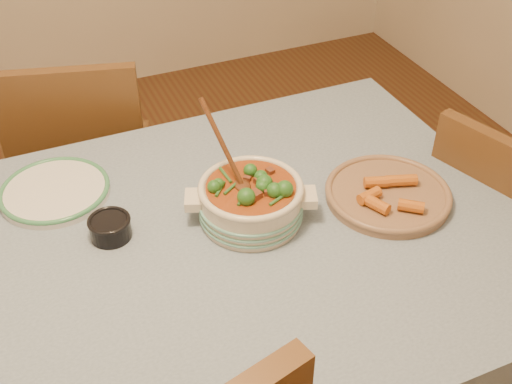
% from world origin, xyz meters
% --- Properties ---
extents(dining_table, '(1.68, 1.08, 0.76)m').
position_xyz_m(dining_table, '(0.00, 0.00, 0.66)').
color(dining_table, brown).
rests_on(dining_table, floor).
extents(stew_casserole, '(0.31, 0.31, 0.29)m').
position_xyz_m(stew_casserole, '(0.20, 0.04, 0.82)').
color(stew_casserole, beige).
rests_on(stew_casserole, dining_table).
extents(white_plate, '(0.36, 0.36, 0.02)m').
position_xyz_m(white_plate, '(-0.22, 0.32, 0.77)').
color(white_plate, silver).
rests_on(white_plate, dining_table).
extents(condiment_bowl, '(0.12, 0.12, 0.05)m').
position_xyz_m(condiment_bowl, '(-0.12, 0.11, 0.79)').
color(condiment_bowl, black).
rests_on(condiment_bowl, dining_table).
extents(fried_plate, '(0.32, 0.32, 0.05)m').
position_xyz_m(fried_plate, '(0.54, -0.02, 0.78)').
color(fried_plate, '#89664C').
rests_on(fried_plate, dining_table).
extents(chair_far, '(0.52, 0.52, 0.91)m').
position_xyz_m(chair_far, '(-0.09, 0.80, 0.52)').
color(chair_far, '#55331A').
rests_on(chair_far, floor).
extents(chair_right, '(0.52, 0.52, 0.89)m').
position_xyz_m(chair_right, '(0.94, -0.07, 0.51)').
color(chair_right, '#55331A').
rests_on(chair_right, floor).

